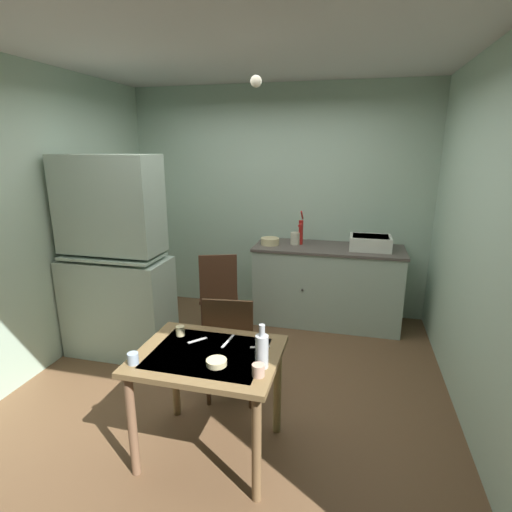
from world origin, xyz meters
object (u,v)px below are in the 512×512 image
at_px(sink_basin, 370,242).
at_px(dining_table, 209,369).
at_px(hand_pump, 301,230).
at_px(serving_bowl_wide, 216,362).
at_px(chair_by_counter, 219,293).
at_px(mixing_bowl_counter, 270,241).
at_px(glass_bottle, 262,350).
at_px(hutch_cabinet, 115,266).
at_px(chair_far_side, 231,345).
at_px(teacup_cream, 258,370).

bearing_deg(sink_basin, dining_table, -114.39).
relative_size(hand_pump, serving_bowl_wide, 3.15).
distance_m(chair_by_counter, serving_bowl_wide, 1.82).
bearing_deg(mixing_bowl_counter, glass_bottle, -79.04).
relative_size(sink_basin, glass_bottle, 1.62).
distance_m(hutch_cabinet, serving_bowl_wide, 1.87).
xyz_separation_m(chair_by_counter, serving_bowl_wide, (0.58, -1.71, 0.25)).
relative_size(hutch_cabinet, sink_basin, 4.39).
xyz_separation_m(sink_basin, mixing_bowl_counter, (-1.11, -0.05, -0.04)).
bearing_deg(chair_far_side, teacup_cream, -62.14).
bearing_deg(teacup_cream, dining_table, 154.37).
bearing_deg(chair_by_counter, serving_bowl_wide, -71.12).
height_order(mixing_bowl_counter, teacup_cream, mixing_bowl_counter).
relative_size(hand_pump, glass_bottle, 1.44).
bearing_deg(glass_bottle, teacup_cream, -88.59).
relative_size(sink_basin, mixing_bowl_counter, 2.10).
bearing_deg(hand_pump, teacup_cream, -87.58).
height_order(serving_bowl_wide, glass_bottle, glass_bottle).
relative_size(mixing_bowl_counter, teacup_cream, 2.87).
distance_m(dining_table, serving_bowl_wide, 0.21).
distance_m(hutch_cabinet, chair_by_counter, 1.07).
distance_m(hutch_cabinet, dining_table, 1.73).
relative_size(sink_basin, teacup_cream, 6.02).
xyz_separation_m(chair_far_side, teacup_cream, (0.41, -0.77, 0.29)).
relative_size(hand_pump, teacup_cream, 5.33).
bearing_deg(sink_basin, hutch_cabinet, -152.92).
height_order(hand_pump, glass_bottle, hand_pump).
distance_m(hutch_cabinet, glass_bottle, 2.06).
bearing_deg(hand_pump, sink_basin, -3.36).
relative_size(chair_by_counter, teacup_cream, 13.13).
bearing_deg(teacup_cream, serving_bowl_wide, 169.11).
height_order(mixing_bowl_counter, chair_far_side, mixing_bowl_counter).
height_order(chair_far_side, chair_by_counter, chair_by_counter).
bearing_deg(hutch_cabinet, sink_basin, 27.08).
bearing_deg(dining_table, chair_far_side, 93.45).
xyz_separation_m(dining_table, teacup_cream, (0.37, -0.18, 0.15)).
relative_size(hutch_cabinet, dining_table, 2.12).
xyz_separation_m(chair_by_counter, teacup_cream, (0.85, -1.76, 0.27)).
distance_m(mixing_bowl_counter, glass_bottle, 2.36).
height_order(chair_far_side, serving_bowl_wide, chair_far_side).
height_order(chair_far_side, glass_bottle, glass_bottle).
xyz_separation_m(hand_pump, serving_bowl_wide, (-0.16, -2.45, -0.32)).
xyz_separation_m(dining_table, glass_bottle, (0.37, -0.08, 0.23)).
bearing_deg(mixing_bowl_counter, hand_pump, 15.47).
height_order(dining_table, serving_bowl_wide, serving_bowl_wide).
bearing_deg(teacup_cream, hand_pump, 92.42).
distance_m(sink_basin, hand_pump, 0.78).
xyz_separation_m(hand_pump, chair_by_counter, (-0.75, -0.75, -0.57)).
xyz_separation_m(sink_basin, chair_far_side, (-1.07, -1.69, -0.50)).
height_order(chair_far_side, teacup_cream, chair_far_side).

